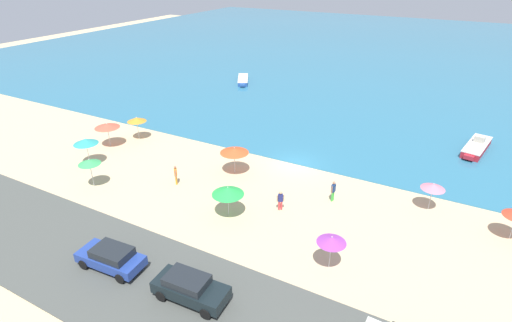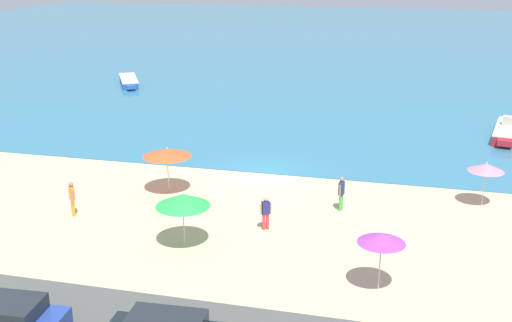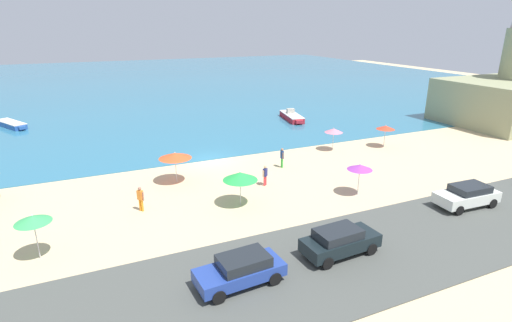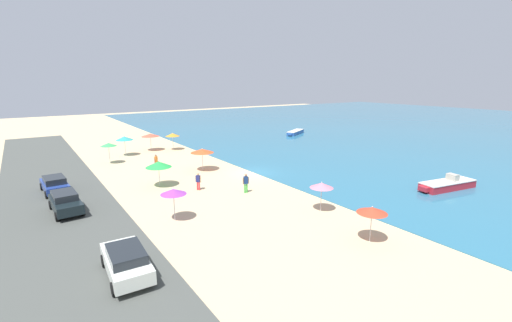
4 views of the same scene
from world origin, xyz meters
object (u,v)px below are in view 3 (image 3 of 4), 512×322
(beach_umbrella_4, at_px, (240,176))
(bather_1, at_px, (140,198))
(beach_umbrella_3, at_px, (334,130))
(parked_car_3, at_px, (340,241))
(beach_umbrella_5, at_px, (33,219))
(skiff_nearshore, at_px, (292,117))
(beach_umbrella_1, at_px, (360,167))
(parked_car_0, at_px, (241,269))
(bather_0, at_px, (282,157))
(parked_car_2, at_px, (467,195))
(beach_umbrella_2, at_px, (386,127))
(bather_2, at_px, (265,174))
(beach_umbrella_0, at_px, (175,156))
(skiff_offshore, at_px, (11,124))

(beach_umbrella_4, distance_m, bather_1, 6.58)
(beach_umbrella_3, height_order, parked_car_3, beach_umbrella_3)
(beach_umbrella_5, bearing_deg, skiff_nearshore, 39.47)
(beach_umbrella_1, xyz_separation_m, parked_car_0, (-11.50, -6.23, -1.28))
(parked_car_0, bearing_deg, bather_1, 106.91)
(bather_0, distance_m, parked_car_2, 14.07)
(beach_umbrella_2, distance_m, bather_2, 15.59)
(beach_umbrella_2, bearing_deg, beach_umbrella_3, 167.74)
(bather_1, xyz_separation_m, bather_2, (9.21, 0.65, -0.06))
(parked_car_0, distance_m, skiff_nearshore, 34.28)
(skiff_nearshore, bearing_deg, beach_umbrella_4, -126.56)
(beach_umbrella_0, xyz_separation_m, bather_1, (-3.26, -3.97, -1.22))
(parked_car_3, bearing_deg, beach_umbrella_2, 42.94)
(parked_car_2, bearing_deg, bather_1, 157.55)
(bather_1, xyz_separation_m, parked_car_3, (8.65, -9.62, -0.10))
(beach_umbrella_0, distance_m, bather_2, 6.92)
(beach_umbrella_2, height_order, beach_umbrella_4, beach_umbrella_4)
(beach_umbrella_4, distance_m, parked_car_2, 15.04)
(beach_umbrella_3, bearing_deg, skiff_nearshore, 78.32)
(bather_0, bearing_deg, beach_umbrella_1, -72.81)
(bather_0, distance_m, bather_2, 4.29)
(beach_umbrella_5, xyz_separation_m, bather_1, (5.71, 3.55, -1.31))
(beach_umbrella_3, relative_size, bather_2, 1.42)
(parked_car_0, height_order, skiff_offshore, parked_car_0)
(beach_umbrella_3, bearing_deg, bather_1, -162.48)
(beach_umbrella_4, bearing_deg, bather_1, 163.86)
(bather_1, bearing_deg, beach_umbrella_2, 11.29)
(parked_car_3, height_order, skiff_offshore, parked_car_3)
(beach_umbrella_1, bearing_deg, bather_2, 141.05)
(beach_umbrella_0, relative_size, parked_car_2, 0.57)
(beach_umbrella_2, relative_size, beach_umbrella_4, 0.93)
(beach_umbrella_1, bearing_deg, beach_umbrella_0, 145.95)
(beach_umbrella_2, bearing_deg, parked_car_3, -137.06)
(beach_umbrella_5, height_order, skiff_nearshore, beach_umbrella_5)
(bather_2, relative_size, parked_car_0, 0.37)
(bather_0, height_order, skiff_nearshore, bather_0)
(beach_umbrella_3, bearing_deg, parked_car_0, -135.18)
(beach_umbrella_4, distance_m, beach_umbrella_5, 12.06)
(beach_umbrella_2, height_order, bather_1, beach_umbrella_2)
(beach_umbrella_3, relative_size, beach_umbrella_5, 0.89)
(beach_umbrella_2, relative_size, beach_umbrella_5, 0.90)
(beach_umbrella_4, bearing_deg, beach_umbrella_0, 117.15)
(bather_2, bearing_deg, beach_umbrella_5, -164.25)
(beach_umbrella_3, distance_m, bather_1, 19.87)
(beach_umbrella_2, xyz_separation_m, skiff_offshore, (-34.62, 24.17, -1.62))
(bather_2, bearing_deg, beach_umbrella_3, 28.70)
(beach_umbrella_2, bearing_deg, beach_umbrella_5, -164.34)
(beach_umbrella_4, xyz_separation_m, parked_car_2, (13.56, -6.37, -1.24))
(parked_car_0, bearing_deg, skiff_offshore, 109.07)
(beach_umbrella_0, xyz_separation_m, bather_2, (5.94, -3.32, -1.28))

